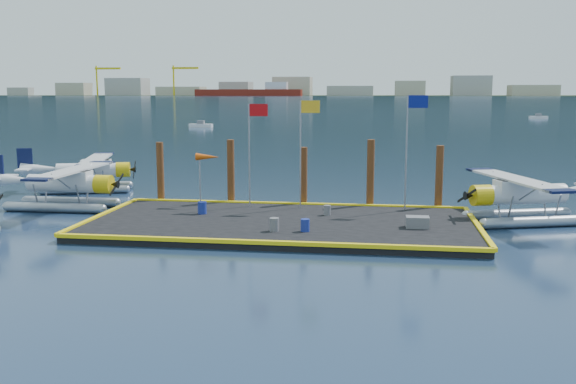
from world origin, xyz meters
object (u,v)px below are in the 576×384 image
seaplane_c (91,172)px  drum_5 (327,210)px  piling_4 (439,180)px  flagpole_yellow (304,137)px  drum_0 (202,208)px  seaplane_b (68,186)px  piling_1 (231,174)px  drum_3 (274,225)px  piling_2 (304,179)px  seaplane_d (522,197)px  flagpole_blue (410,135)px  windsock (207,158)px  crate (417,222)px  piling_3 (370,176)px  piling_0 (160,174)px  flagpole_red (253,139)px  drum_1 (305,225)px

seaplane_c → drum_5: seaplane_c is taller
piling_4 → seaplane_c: bearing=168.5°
flagpole_yellow → drum_0: bearing=-154.0°
drum_0 → piling_4: bearing=17.8°
seaplane_b → piling_1: 9.91m
drum_3 → piling_4: size_ratio=0.16×
seaplane_c → piling_2: size_ratio=2.34×
drum_0 → piling_4: size_ratio=0.17×
seaplane_d → drum_5: seaplane_d is taller
flagpole_blue → windsock: 11.81m
crate → piling_1: (-10.96, 6.23, 1.42)m
piling_2 → piling_3: (4.00, 0.00, 0.25)m
windsock → piling_3: size_ratio=0.73×
seaplane_c → piling_0: size_ratio=2.22×
seaplane_b → piling_1: size_ratio=2.19×
drum_5 → flagpole_blue: (4.46, 1.99, 4.01)m
flagpole_red → piling_1: 3.28m
drum_1 → piling_3: piling_3 is taller
windsock → piling_1: bearing=57.3°
flagpole_yellow → windsock: (-5.73, 0.00, -1.28)m
piling_1 → seaplane_d: bearing=-8.2°
drum_1 → piling_4: (6.98, 7.86, 1.29)m
seaplane_b → piling_4: piling_4 is taller
drum_1 → drum_3: bearing=-174.3°
piling_2 → drum_1: bearing=-82.6°
drum_1 → drum_0: bearing=149.4°
flagpole_blue → windsock: flagpole_blue is taller
drum_0 → windsock: size_ratio=0.22×
seaplane_d → piling_3: 8.55m
windsock → piling_4: 13.68m
drum_1 → piling_3: 8.53m
flagpole_red → piling_2: (2.79, 1.60, -2.50)m
windsock → piling_1: (1.03, 1.60, -1.13)m
seaplane_b → flagpole_yellow: flagpole_yellow is taller
piling_3 → piling_4: bearing=0.0°
piling_2 → piling_4: bearing=0.0°
drum_1 → flagpole_blue: 9.05m
seaplane_d → drum_0: size_ratio=13.65×
drum_3 → crate: bearing=14.5°
piling_1 → drum_5: bearing=-29.9°
flagpole_red → flagpole_blue: 8.99m
seaplane_d → flagpole_blue: flagpole_blue is taller
drum_0 → piling_1: bearing=81.2°
seaplane_b → crate: bearing=77.9°
seaplane_c → drum_0: bearing=33.6°
drum_1 → drum_3: 1.50m
piling_3 → piling_4: size_ratio=1.07×
flagpole_yellow → piling_1: bearing=161.2°
seaplane_c → drum_1: (16.90, -12.74, -0.67)m
drum_5 → piling_2: piling_2 is taller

